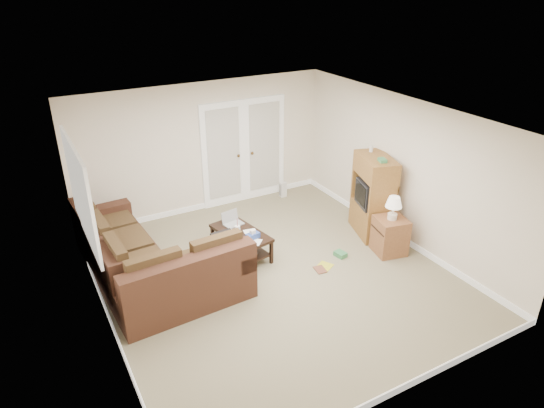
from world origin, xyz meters
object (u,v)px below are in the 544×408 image
side_cabinet (390,233)px  coffee_table (241,242)px  tv_armoire (373,196)px  sectional_sofa (147,264)px

side_cabinet → coffee_table: bearing=165.3°
tv_armoire → side_cabinet: size_ratio=1.52×
coffee_table → side_cabinet: size_ratio=1.14×
sectional_sofa → tv_armoire: (3.96, -0.36, 0.38)m
sectional_sofa → coffee_table: size_ratio=2.54×
sectional_sofa → side_cabinet: size_ratio=2.90×
sectional_sofa → tv_armoire: bearing=-8.4°
coffee_table → tv_armoire: (2.38, -0.44, 0.49)m
tv_armoire → coffee_table: bearing=-172.5°
tv_armoire → sectional_sofa: bearing=-167.3°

